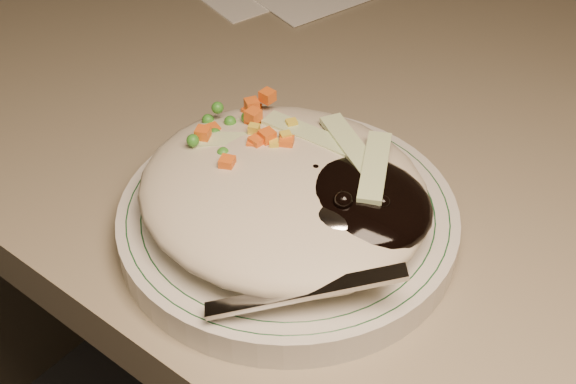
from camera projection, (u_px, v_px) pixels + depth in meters
The scene contains 4 objects.
desk at pixel (487, 290), 0.77m from camera, with size 1.40×0.70×0.74m.
plate at pixel (288, 222), 0.53m from camera, with size 0.22×0.22×0.02m, color silver.
plate_rim at pixel (288, 210), 0.53m from camera, with size 0.21×0.21×0.00m.
meal at pixel (292, 189), 0.51m from camera, with size 0.21×0.19×0.05m.
Camera 1 is at (0.18, 0.85, 1.11)m, focal length 50.00 mm.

